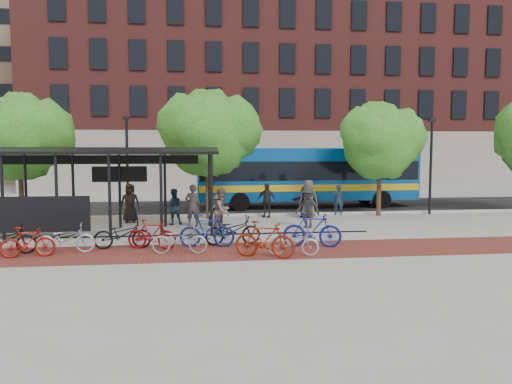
{
  "coord_description": "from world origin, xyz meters",
  "views": [
    {
      "loc": [
        -3.69,
        -21.93,
        3.54
      ],
      "look_at": [
        -0.94,
        0.12,
        1.6
      ],
      "focal_mm": 35.0,
      "sensor_mm": 36.0,
      "label": 1
    }
  ],
  "objects": [
    {
      "name": "pedestrian_9",
      "position": [
        1.33,
        -0.33,
        0.92
      ],
      "size": [
        1.35,
        1.3,
        1.85
      ],
      "primitive_type": "imported",
      "rotation": [
        0.0,
        0.0,
        5.57
      ],
      "color": "black",
      "rests_on": "ground"
    },
    {
      "name": "bike_0",
      "position": [
        -9.95,
        -4.67,
        0.51
      ],
      "size": [
        2.05,
        1.11,
        1.02
      ],
      "primitive_type": "imported",
      "rotation": [
        0.0,
        0.0,
        1.8
      ],
      "color": "black",
      "rests_on": "ground"
    },
    {
      "name": "pedestrian_2",
      "position": [
        -4.66,
        1.42,
        0.84
      ],
      "size": [
        0.92,
        0.78,
        1.68
      ],
      "primitive_type": "imported",
      "rotation": [
        0.0,
        0.0,
        3.33
      ],
      "color": "#1C2F42",
      "rests_on": "ground"
    },
    {
      "name": "bike_4",
      "position": [
        -6.23,
        -4.04,
        0.52
      ],
      "size": [
        2.04,
        0.85,
        1.05
      ],
      "primitive_type": "imported",
      "rotation": [
        0.0,
        0.0,
        1.65
      ],
      "color": "black",
      "rests_on": "ground"
    },
    {
      "name": "bike_8",
      "position": [
        -2.3,
        -3.83,
        0.54
      ],
      "size": [
        2.14,
        0.96,
        1.09
      ],
      "primitive_type": "imported",
      "rotation": [
        0.0,
        0.0,
        1.69
      ],
      "color": "black",
      "rests_on": "ground"
    },
    {
      "name": "pedestrian_7",
      "position": [
        3.95,
        3.8,
        0.81
      ],
      "size": [
        0.67,
        0.52,
        1.62
      ],
      "primitive_type": "imported",
      "rotation": [
        0.0,
        0.0,
        2.88
      ],
      "color": "#1A2D3D",
      "rests_on": "ground"
    },
    {
      "name": "building_tower",
      "position": [
        -16.0,
        40.0,
        15.0
      ],
      "size": [
        22.0,
        22.0,
        30.0
      ],
      "primitive_type": "cube",
      "color": "#7A664C",
      "rests_on": "ground"
    },
    {
      "name": "bike_5",
      "position": [
        -5.19,
        -4.27,
        0.53
      ],
      "size": [
        1.83,
        0.91,
        1.06
      ],
      "primitive_type": "imported",
      "rotation": [
        0.0,
        0.0,
        1.33
      ],
      "color": "maroon",
      "rests_on": "ground"
    },
    {
      "name": "building_brick",
      "position": [
        10.0,
        26.0,
        10.0
      ],
      "size": [
        55.0,
        14.0,
        20.0
      ],
      "primitive_type": "cube",
      "color": "maroon",
      "rests_on": "ground"
    },
    {
      "name": "curb",
      "position": [
        0.0,
        4.0,
        0.06
      ],
      "size": [
        160.0,
        0.25,
        0.12
      ],
      "primitive_type": "cube",
      "color": "#B7B7B2",
      "rests_on": "ground"
    },
    {
      "name": "bike_1",
      "position": [
        -9.09,
        -5.16,
        0.51
      ],
      "size": [
        1.75,
        0.72,
        1.02
      ],
      "primitive_type": "imported",
      "rotation": [
        0.0,
        0.0,
        1.72
      ],
      "color": "maroon",
      "rests_on": "ground"
    },
    {
      "name": "bike_6",
      "position": [
        -4.2,
        -5.19,
        0.49
      ],
      "size": [
        1.92,
        0.81,
        0.98
      ],
      "primitive_type": "imported",
      "rotation": [
        0.0,
        0.0,
        1.49
      ],
      "color": "gray",
      "rests_on": "ground"
    },
    {
      "name": "brick_strip",
      "position": [
        -2.0,
        -5.0,
        0.0
      ],
      "size": [
        24.0,
        3.0,
        0.01
      ],
      "primitive_type": "cube",
      "color": "maroon",
      "rests_on": "ground"
    },
    {
      "name": "tree_a",
      "position": [
        -11.91,
        3.35,
        4.24
      ],
      "size": [
        4.9,
        4.0,
        6.18
      ],
      "color": "#382619",
      "rests_on": "ground"
    },
    {
      "name": "pedestrian_4",
      "position": [
        0.0,
        3.33,
        0.88
      ],
      "size": [
        1.11,
        0.89,
        1.76
      ],
      "primitive_type": "imported",
      "rotation": [
        0.0,
        0.0,
        5.75
      ],
      "color": "#242424",
      "rests_on": "ground"
    },
    {
      "name": "pedestrian_0",
      "position": [
        -6.75,
        2.37,
        0.94
      ],
      "size": [
        0.97,
        0.69,
        1.88
      ],
      "primitive_type": "imported",
      "rotation": [
        0.0,
        0.0,
        0.1
      ],
      "color": "black",
      "rests_on": "ground"
    },
    {
      "name": "lamp_post_right",
      "position": [
        9.0,
        3.6,
        2.75
      ],
      "size": [
        0.35,
        0.2,
        5.12
      ],
      "color": "black",
      "rests_on": "ground"
    },
    {
      "name": "tree_b",
      "position": [
        -2.9,
        3.35,
        4.46
      ],
      "size": [
        5.15,
        4.2,
        6.47
      ],
      "color": "#382619",
      "rests_on": "ground"
    },
    {
      "name": "bike_9",
      "position": [
        -1.44,
        -6.14,
        0.6
      ],
      "size": [
        2.06,
        1.3,
        1.2
      ],
      "primitive_type": "imported",
      "rotation": [
        0.0,
        0.0,
        1.17
      ],
      "color": "maroon",
      "rests_on": "ground"
    },
    {
      "name": "bike_11",
      "position": [
        0.51,
        -4.59,
        0.63
      ],
      "size": [
        2.18,
        1.06,
        1.26
      ],
      "primitive_type": "imported",
      "rotation": [
        0.0,
        0.0,
        1.34
      ],
      "color": "navy",
      "rests_on": "ground"
    },
    {
      "name": "bike_2",
      "position": [
        -8.02,
        -4.66,
        0.5
      ],
      "size": [
        2.0,
        0.98,
        1.01
      ],
      "primitive_type": "imported",
      "rotation": [
        0.0,
        0.0,
        1.74
      ],
      "color": "#ACACAF",
      "rests_on": "ground"
    },
    {
      "name": "lamp_post_left",
      "position": [
        -7.0,
        3.6,
        2.75
      ],
      "size": [
        0.35,
        0.2,
        5.12
      ],
      "color": "black",
      "rests_on": "ground"
    },
    {
      "name": "bike_rack_rail",
      "position": [
        -3.3,
        -4.1,
        0.0
      ],
      "size": [
        12.0,
        0.05,
        0.95
      ],
      "primitive_type": "cube",
      "color": "black",
      "rests_on": "ground"
    },
    {
      "name": "ground",
      "position": [
        0.0,
        0.0,
        0.0
      ],
      "size": [
        160.0,
        160.0,
        0.0
      ],
      "primitive_type": "plane",
      "color": "#9E9E99",
      "rests_on": "ground"
    },
    {
      "name": "bike_10",
      "position": [
        -0.46,
        -5.94,
        0.45
      ],
      "size": [
        1.81,
        0.91,
        0.91
      ],
      "primitive_type": "imported",
      "rotation": [
        0.0,
        0.0,
        1.38
      ],
      "color": "#ADADAF",
      "rests_on": "ground"
    },
    {
      "name": "bus_shelter",
      "position": [
        -8.13,
        -0.48,
        3.0
      ],
      "size": [
        10.6,
        3.07,
        3.6
      ],
      "color": "black",
      "rests_on": "ground"
    },
    {
      "name": "tree_c",
      "position": [
        6.09,
        3.35,
        4.05
      ],
      "size": [
        4.66,
        3.8,
        5.92
      ],
      "color": "#382619",
      "rests_on": "ground"
    },
    {
      "name": "asphalt_street",
      "position": [
        0.0,
        8.0,
        0.01
      ],
      "size": [
        160.0,
        8.0,
        0.01
      ],
      "primitive_type": "cube",
      "color": "black",
      "rests_on": "ground"
    },
    {
      "name": "bike_7",
      "position": [
        -3.25,
        -4.15,
        0.59
      ],
      "size": [
        2.02,
        0.73,
        1.19
      ],
      "primitive_type": "imported",
      "rotation": [
        0.0,
        0.0,
        1.48
      ],
      "color": "navy",
      "rests_on": "ground"
    },
    {
      "name": "pedestrian_8",
      "position": [
        -2.53,
        -1.18,
        0.95
      ],
      "size": [
        1.12,
        1.16,
        1.89
      ],
      "primitive_type": "imported",
      "rotation": [
        0.0,
        0.0,
        0.95
      ],
      "color": "brown",
      "rests_on": "ground"
    },
    {
      "name": "pedestrian_6",
      "position": [
        2.06,
        2.7,
        0.98
      ],
      "size": [
        1.09,
        0.86,
        1.96
      ],
      "primitive_type": "imported",
      "rotation": [
        0.0,
        0.0,
        2.87
      ],
      "color": "#483E3A",
      "rests_on": "ground"
    },
    {
      "name": "bus",
      "position": [
        3.07,
        7.57,
        2.04
      ],
      "size": [
        13.24,
        3.36,
        3.56
      ],
      "rotation": [
        0.0,
        0.0,
        0.02
      ],
      "color": "#084794",
      "rests_on": "ground"
    },
    {
      "name": "pedestrian_3",
      "position": [
        -2.61,
        0.47,
        0.76
      ],
      "size": [
        1.06,
        0.71,
        1.52
      ],
      "primitive_type": "imported",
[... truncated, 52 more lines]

